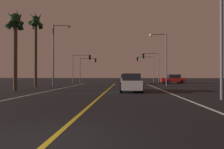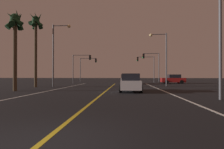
{
  "view_description": "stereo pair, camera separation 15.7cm",
  "coord_description": "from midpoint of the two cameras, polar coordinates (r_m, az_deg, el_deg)",
  "views": [
    {
      "loc": [
        1.74,
        -3.71,
        1.53
      ],
      "look_at": [
        -0.17,
        23.8,
        1.67
      ],
      "focal_mm": 28.37,
      "sensor_mm": 36.0,
      "label": 1
    },
    {
      "loc": [
        1.89,
        -3.71,
        1.53
      ],
      "look_at": [
        -0.17,
        23.8,
        1.67
      ],
      "focal_mm": 28.37,
      "sensor_mm": 36.0,
      "label": 2
    }
  ],
  "objects": [
    {
      "name": "car_crossing_side",
      "position": [
        35.15,
        19.23,
        -1.42
      ],
      "size": [
        4.3,
        2.02,
        1.7
      ],
      "rotation": [
        0.0,
        0.0,
        3.14
      ],
      "color": "black",
      "rests_on": "ground"
    },
    {
      "name": "street_lamp_right_near",
      "position": [
        13.4,
        29.59,
        17.32
      ],
      "size": [
        2.6,
        0.44,
        8.85
      ],
      "rotation": [
        0.0,
        0.0,
        3.14
      ],
      "color": "#4C4C51",
      "rests_on": "ground"
    },
    {
      "name": "lane_edge_left",
      "position": [
        17.04,
        -21.78,
        -5.4
      ],
      "size": [
        0.16,
        35.08,
        0.01
      ],
      "primitive_type": "cube",
      "color": "silver",
      "rests_on": "ground"
    },
    {
      "name": "ground_plane",
      "position": [
        4.4,
        -21.84,
        -20.59
      ],
      "size": [
        200.0,
        200.0,
        0.0
      ],
      "primitive_type": "plane",
      "color": "black"
    },
    {
      "name": "street_lamp_right_far",
      "position": [
        26.89,
        16.03,
        6.97
      ],
      "size": [
        2.53,
        0.44,
        7.66
      ],
      "rotation": [
        0.0,
        0.0,
        3.14
      ],
      "color": "#4C4C51",
      "rests_on": "ground"
    },
    {
      "name": "traffic_light_far_right",
      "position": [
        39.13,
        10.91,
        3.6
      ],
      "size": [
        3.83,
        0.36,
        5.59
      ],
      "rotation": [
        0.0,
        0.0,
        3.14
      ],
      "color": "#4C4C51",
      "rests_on": "ground"
    },
    {
      "name": "traffic_light_far_left",
      "position": [
        39.7,
        -7.51,
        3.32
      ],
      "size": [
        3.8,
        0.36,
        5.36
      ],
      "color": "#4C4C51",
      "rests_on": "ground"
    },
    {
      "name": "traffic_light_near_right",
      "position": [
        33.74,
        12.61,
        4.23
      ],
      "size": [
        3.12,
        0.36,
        5.65
      ],
      "rotation": [
        0.0,
        0.0,
        3.14
      ],
      "color": "#4C4C51",
      "rests_on": "ground"
    },
    {
      "name": "lane_edge_right",
      "position": [
        15.79,
        18.41,
        -5.81
      ],
      "size": [
        0.16,
        35.08,
        0.01
      ],
      "primitive_type": "cube",
      "color": "silver",
      "rests_on": "ground"
    },
    {
      "name": "traffic_light_near_left",
      "position": [
        34.38,
        -9.57,
        3.96
      ],
      "size": [
        3.6,
        0.36,
        5.45
      ],
      "color": "#4C4C51",
      "rests_on": "ground"
    },
    {
      "name": "palm_tree_left_near",
      "position": [
        20.22,
        -28.56,
        13.43
      ],
      "size": [
        2.01,
        2.15,
        7.97
      ],
      "color": "#473826",
      "rests_on": "ground"
    },
    {
      "name": "lane_center_divider",
      "position": [
        15.43,
        -2.49,
        -5.96
      ],
      "size": [
        0.16,
        35.08,
        0.01
      ],
      "primitive_type": "cube",
      "color": "gold",
      "rests_on": "ground"
    },
    {
      "name": "car_lead_same_lane",
      "position": [
        16.87,
        6.21,
        -2.69
      ],
      "size": [
        2.02,
        4.3,
        1.7
      ],
      "rotation": [
        0.0,
        0.0,
        1.57
      ],
      "color": "black",
      "rests_on": "ground"
    },
    {
      "name": "palm_tree_left_mid",
      "position": [
        25.81,
        -23.19,
        13.7
      ],
      "size": [
        2.11,
        2.06,
        9.82
      ],
      "color": "#473826",
      "rests_on": "ground"
    },
    {
      "name": "car_ahead_far",
      "position": [
        31.45,
        4.65,
        -1.57
      ],
      "size": [
        2.02,
        4.3,
        1.7
      ],
      "rotation": [
        0.0,
        0.0,
        1.57
      ],
      "color": "black",
      "rests_on": "ground"
    },
    {
      "name": "street_lamp_left_mid",
      "position": [
        25.25,
        -17.08,
        8.36
      ],
      "size": [
        2.49,
        0.44,
        8.4
      ],
      "color": "#4C4C51",
      "rests_on": "ground"
    }
  ]
}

